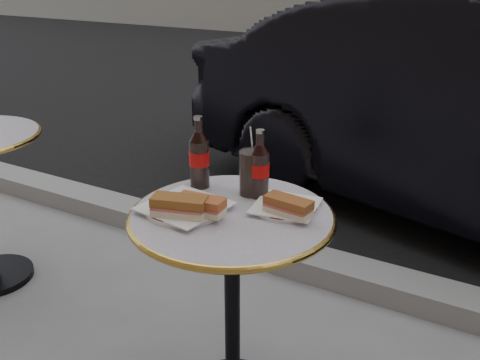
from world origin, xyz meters
The scene contains 11 objects.
asphalt_road centered at (0.00, 5.00, 0.00)m, with size 40.00×8.00×0.00m, color black.
curb centered at (0.00, 0.90, 0.05)m, with size 40.00×0.20×0.12m, color gray.
bistro_table centered at (0.00, 0.00, 0.37)m, with size 0.62×0.62×0.73m, color #BAB2C4, non-canonical shape.
plate_left centered at (-0.13, -0.06, 0.74)m, with size 0.24×0.24×0.01m, color silver.
plate_right centered at (0.13, 0.10, 0.74)m, with size 0.20×0.20×0.01m, color silver.
sandwich_left_a centered at (-0.11, -0.11, 0.77)m, with size 0.16×0.07×0.05m, color brown.
sandwich_left_b centered at (-0.06, -0.07, 0.77)m, with size 0.14×0.07×0.05m, color #AD562C.
sandwich_right centered at (0.16, 0.05, 0.77)m, with size 0.14×0.07×0.05m, color brown.
cola_bottle_left centered at (-0.19, 0.12, 0.85)m, with size 0.07×0.07×0.24m, color black, non-canonical shape.
cola_bottle_right centered at (0.02, 0.15, 0.84)m, with size 0.06×0.06×0.22m, color black, non-canonical shape.
cola_glass centered at (-0.02, 0.15, 0.81)m, with size 0.07×0.07×0.15m, color black.
Camera 1 is at (0.73, -1.23, 1.43)m, focal length 40.00 mm.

